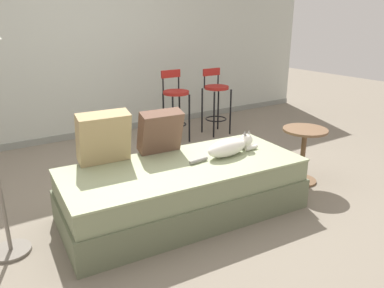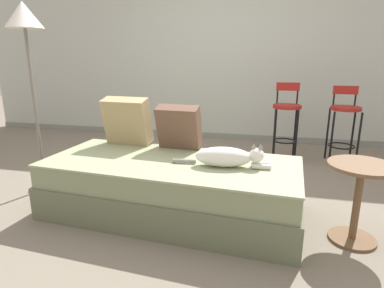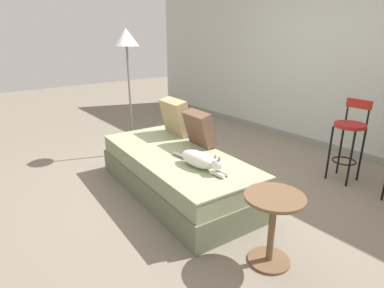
{
  "view_description": "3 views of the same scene",
  "coord_description": "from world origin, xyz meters",
  "px_view_note": "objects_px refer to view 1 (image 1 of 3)",
  "views": [
    {
      "loc": [
        -1.52,
        -2.86,
        1.63
      ],
      "look_at": [
        0.15,
        -0.3,
        0.58
      ],
      "focal_mm": 35.0,
      "sensor_mm": 36.0,
      "label": 1
    },
    {
      "loc": [
        0.72,
        -2.72,
        1.25
      ],
      "look_at": [
        0.15,
        -0.3,
        0.58
      ],
      "focal_mm": 30.0,
      "sensor_mm": 36.0,
      "label": 2
    },
    {
      "loc": [
        2.59,
        -2.22,
        1.67
      ],
      "look_at": [
        0.15,
        -0.3,
        0.58
      ],
      "focal_mm": 30.0,
      "sensor_mm": 36.0,
      "label": 3
    }
  ],
  "objects_px": {
    "throw_pillow_corner": "(104,137)",
    "bar_stool_near_window": "(176,100)",
    "cat": "(230,147)",
    "throw_pillow_middle": "(160,131)",
    "bar_stool_by_doorway": "(216,96)",
    "side_table": "(303,148)",
    "couch": "(184,189)"
  },
  "relations": [
    {
      "from": "couch",
      "to": "throw_pillow_middle",
      "type": "distance_m",
      "value": 0.55
    },
    {
      "from": "bar_stool_near_window",
      "to": "throw_pillow_middle",
      "type": "bearing_deg",
      "value": -125.21
    },
    {
      "from": "bar_stool_near_window",
      "to": "side_table",
      "type": "relative_size",
      "value": 1.68
    },
    {
      "from": "throw_pillow_corner",
      "to": "bar_stool_near_window",
      "type": "xyz_separation_m",
      "value": [
        1.49,
        1.36,
        -0.11
      ]
    },
    {
      "from": "bar_stool_by_doorway",
      "to": "cat",
      "type": "bearing_deg",
      "value": -123.29
    },
    {
      "from": "bar_stool_near_window",
      "to": "bar_stool_by_doorway",
      "type": "xyz_separation_m",
      "value": [
        0.67,
        -0.0,
        -0.02
      ]
    },
    {
      "from": "throw_pillow_middle",
      "to": "side_table",
      "type": "distance_m",
      "value": 1.49
    },
    {
      "from": "couch",
      "to": "bar_stool_by_doorway",
      "type": "height_order",
      "value": "bar_stool_by_doorway"
    },
    {
      "from": "bar_stool_by_doorway",
      "to": "side_table",
      "type": "relative_size",
      "value": 1.63
    },
    {
      "from": "throw_pillow_corner",
      "to": "bar_stool_near_window",
      "type": "relative_size",
      "value": 0.47
    },
    {
      "from": "bar_stool_near_window",
      "to": "bar_stool_by_doorway",
      "type": "distance_m",
      "value": 0.67
    },
    {
      "from": "throw_pillow_corner",
      "to": "side_table",
      "type": "bearing_deg",
      "value": -14.32
    },
    {
      "from": "throw_pillow_corner",
      "to": "bar_stool_near_window",
      "type": "distance_m",
      "value": 2.02
    },
    {
      "from": "throw_pillow_middle",
      "to": "bar_stool_by_doorway",
      "type": "bearing_deg",
      "value": 40.24
    },
    {
      "from": "couch",
      "to": "throw_pillow_middle",
      "type": "relative_size",
      "value": 5.25
    },
    {
      "from": "bar_stool_near_window",
      "to": "couch",
      "type": "bearing_deg",
      "value": -118.86
    },
    {
      "from": "bar_stool_near_window",
      "to": "cat",
      "type": "bearing_deg",
      "value": -105.84
    },
    {
      "from": "bar_stool_by_doorway",
      "to": "side_table",
      "type": "bearing_deg",
      "value": -98.19
    },
    {
      "from": "throw_pillow_corner",
      "to": "throw_pillow_middle",
      "type": "xyz_separation_m",
      "value": [
        0.51,
        -0.04,
        -0.02
      ]
    },
    {
      "from": "couch",
      "to": "throw_pillow_middle",
      "type": "xyz_separation_m",
      "value": [
        -0.03,
        0.35,
        0.43
      ]
    },
    {
      "from": "throw_pillow_corner",
      "to": "cat",
      "type": "distance_m",
      "value": 1.08
    },
    {
      "from": "cat",
      "to": "throw_pillow_middle",
      "type": "bearing_deg",
      "value": 141.26
    },
    {
      "from": "bar_stool_by_doorway",
      "to": "bar_stool_near_window",
      "type": "bearing_deg",
      "value": 179.91
    },
    {
      "from": "throw_pillow_middle",
      "to": "bar_stool_near_window",
      "type": "height_order",
      "value": "bar_stool_near_window"
    },
    {
      "from": "side_table",
      "to": "bar_stool_by_doorway",
      "type": "bearing_deg",
      "value": 81.81
    },
    {
      "from": "throw_pillow_middle",
      "to": "bar_stool_by_doorway",
      "type": "relative_size",
      "value": 0.43
    },
    {
      "from": "side_table",
      "to": "bar_stool_near_window",
      "type": "bearing_deg",
      "value": 102.22
    },
    {
      "from": "couch",
      "to": "side_table",
      "type": "bearing_deg",
      "value": -4.2
    },
    {
      "from": "throw_pillow_corner",
      "to": "throw_pillow_middle",
      "type": "bearing_deg",
      "value": -4.2
    },
    {
      "from": "bar_stool_by_doorway",
      "to": "side_table",
      "type": "height_order",
      "value": "bar_stool_by_doorway"
    },
    {
      "from": "couch",
      "to": "cat",
      "type": "height_order",
      "value": "cat"
    },
    {
      "from": "cat",
      "to": "bar_stool_near_window",
      "type": "xyz_separation_m",
      "value": [
        0.51,
        1.79,
        0.03
      ]
    }
  ]
}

